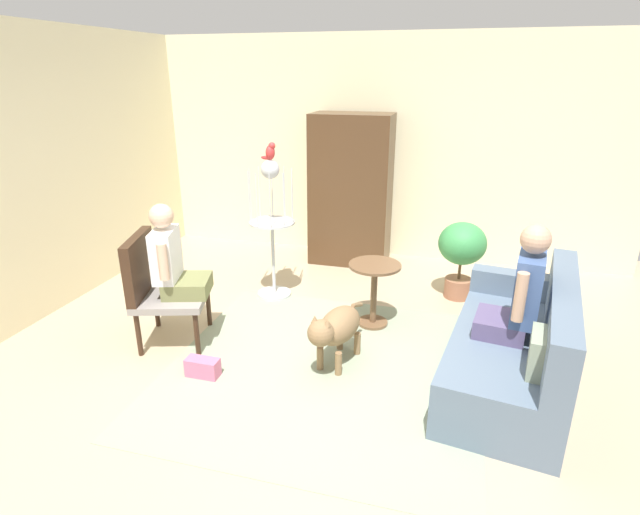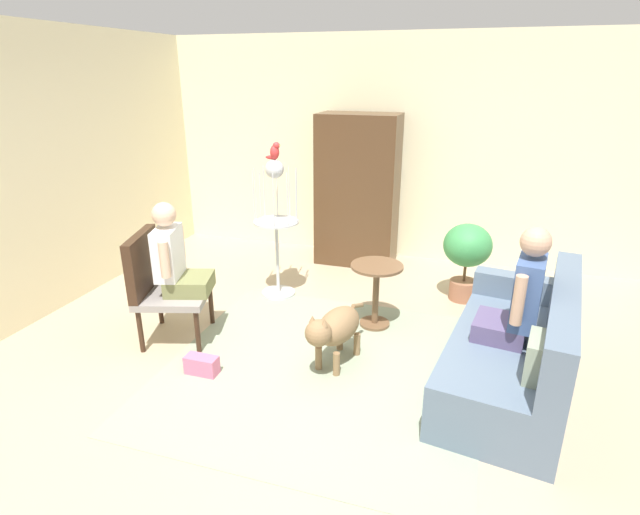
# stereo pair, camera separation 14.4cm
# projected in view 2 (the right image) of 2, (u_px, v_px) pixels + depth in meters

# --- Properties ---
(ground_plane) EXTENTS (7.06, 7.06, 0.00)m
(ground_plane) POSITION_uv_depth(u_px,v_px,m) (310.00, 372.00, 4.04)
(ground_plane) COLOR tan
(back_wall) EXTENTS (6.24, 0.12, 2.72)m
(back_wall) POSITION_uv_depth(u_px,v_px,m) (386.00, 150.00, 6.25)
(back_wall) COLOR beige
(back_wall) RESTS_ON ground
(left_wall) EXTENTS (0.12, 6.48, 2.72)m
(left_wall) POSITION_uv_depth(u_px,v_px,m) (27.00, 177.00, 4.65)
(left_wall) COLOR beige
(left_wall) RESTS_ON ground
(area_rug) EXTENTS (2.49, 2.53, 0.01)m
(area_rug) POSITION_uv_depth(u_px,v_px,m) (322.00, 367.00, 4.10)
(area_rug) COLOR gray
(area_rug) RESTS_ON ground
(couch) EXTENTS (1.07, 1.85, 0.87)m
(couch) POSITION_uv_depth(u_px,v_px,m) (516.00, 353.00, 3.73)
(couch) COLOR slate
(couch) RESTS_ON ground
(armchair) EXTENTS (0.75, 0.77, 0.98)m
(armchair) POSITION_uv_depth(u_px,v_px,m) (159.00, 280.00, 4.39)
(armchair) COLOR #382316
(armchair) RESTS_ON ground
(person_on_couch) EXTENTS (0.47, 0.53, 0.87)m
(person_on_couch) POSITION_uv_depth(u_px,v_px,m) (520.00, 296.00, 3.56)
(person_on_couch) COLOR #554971
(person_on_armchair) EXTENTS (0.53, 0.52, 0.80)m
(person_on_armchair) POSITION_uv_depth(u_px,v_px,m) (175.00, 258.00, 4.31)
(person_on_armchair) COLOR olive
(round_end_table) EXTENTS (0.49, 0.49, 0.62)m
(round_end_table) POSITION_uv_depth(u_px,v_px,m) (376.00, 286.00, 4.65)
(round_end_table) COLOR brown
(round_end_table) RESTS_ON ground
(dog) EXTENTS (0.39, 0.83, 0.56)m
(dog) POSITION_uv_depth(u_px,v_px,m) (335.00, 328.00, 4.02)
(dog) COLOR olive
(dog) RESTS_ON ground
(bird_cage_stand) EXTENTS (0.47, 0.47, 1.46)m
(bird_cage_stand) POSITION_uv_depth(u_px,v_px,m) (276.00, 220.00, 5.16)
(bird_cage_stand) COLOR silver
(bird_cage_stand) RESTS_ON ground
(parrot) EXTENTS (0.17, 0.10, 0.17)m
(parrot) POSITION_uv_depth(u_px,v_px,m) (275.00, 151.00, 4.91)
(parrot) COLOR red
(parrot) RESTS_ON bird_cage_stand
(potted_plant) EXTENTS (0.49, 0.49, 0.83)m
(potted_plant) POSITION_uv_depth(u_px,v_px,m) (467.00, 252.00, 5.15)
(potted_plant) COLOR #996047
(potted_plant) RESTS_ON ground
(armoire_cabinet) EXTENTS (0.96, 0.56, 1.83)m
(armoire_cabinet) POSITION_uv_depth(u_px,v_px,m) (358.00, 190.00, 6.11)
(armoire_cabinet) COLOR #4C331E
(armoire_cabinet) RESTS_ON ground
(handbag) EXTENTS (0.27, 0.12, 0.15)m
(handbag) POSITION_uv_depth(u_px,v_px,m) (202.00, 365.00, 4.00)
(handbag) COLOR #D8668C
(handbag) RESTS_ON ground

